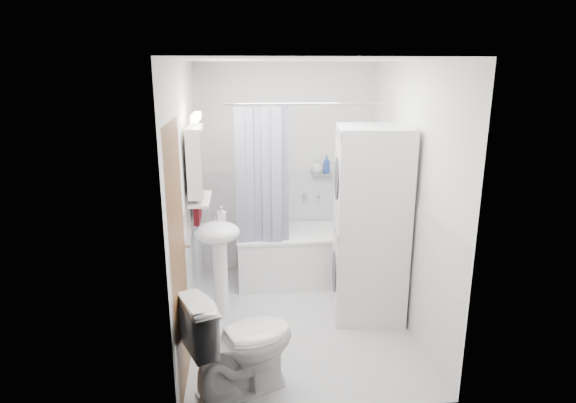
{
  "coord_description": "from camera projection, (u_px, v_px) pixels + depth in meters",
  "views": [
    {
      "loc": [
        -0.54,
        -4.12,
        2.33
      ],
      "look_at": [
        -0.09,
        0.15,
        1.14
      ],
      "focal_mm": 30.0,
      "sensor_mm": 36.0,
      "label": 1
    }
  ],
  "objects": [
    {
      "name": "washer_dryer",
      "position": [
        370.0,
        224.0,
        4.52
      ],
      "size": [
        0.73,
        0.72,
        1.84
      ],
      "rotation": [
        0.0,
        0.0,
        -0.13
      ],
      "color": "white",
      "rests_on": "ground"
    },
    {
      "name": "wainscot",
      "position": [
        296.0,
        250.0,
        4.75
      ],
      "size": [
        1.98,
        2.58,
        2.58
      ],
      "color": "white",
      "rests_on": "ground"
    },
    {
      "name": "room_walls",
      "position": [
        300.0,
        168.0,
        4.23
      ],
      "size": [
        2.6,
        2.6,
        2.6
      ],
      "color": "silver",
      "rests_on": "ground"
    },
    {
      "name": "floor",
      "position": [
        299.0,
        319.0,
        4.63
      ],
      "size": [
        2.6,
        2.6,
        0.0
      ],
      "primitive_type": "plane",
      "color": "#B9B9BE",
      "rests_on": "ground"
    },
    {
      "name": "shower_curtain",
      "position": [
        263.0,
        179.0,
        4.86
      ],
      "size": [
        0.55,
        0.02,
        1.45
      ],
      "color": "#141447",
      "rests_on": "curtain_rod"
    },
    {
      "name": "toilet",
      "position": [
        241.0,
        343.0,
        3.51
      ],
      "size": [
        0.93,
        0.74,
        0.8
      ],
      "primitive_type": "imported",
      "rotation": [
        0.0,
        0.0,
        1.97
      ],
      "color": "white",
      "rests_on": "ground"
    },
    {
      "name": "shampoo_a",
      "position": [
        316.0,
        168.0,
        5.53
      ],
      "size": [
        0.13,
        0.17,
        0.13
      ],
      "primitive_type": "imported",
      "color": "gray",
      "rests_on": "shower_caddy"
    },
    {
      "name": "soap_pump",
      "position": [
        222.0,
        220.0,
        4.55
      ],
      "size": [
        0.08,
        0.17,
        0.08
      ],
      "primitive_type": "imported",
      "color": "gray",
      "rests_on": "sink"
    },
    {
      "name": "door",
      "position": [
        188.0,
        246.0,
        3.74
      ],
      "size": [
        0.05,
        2.0,
        2.0
      ],
      "color": "brown",
      "rests_on": "ground"
    },
    {
      "name": "towel",
      "position": [
        196.0,
        174.0,
        4.5
      ],
      "size": [
        0.07,
        0.37,
        0.9
      ],
      "color": "#4B100D",
      "rests_on": "room_walls"
    },
    {
      "name": "medicine_cabinet",
      "position": [
        196.0,
        159.0,
        4.22
      ],
      "size": [
        0.13,
        0.5,
        0.71
      ],
      "color": "white",
      "rests_on": "room_walls"
    },
    {
      "name": "shelf",
      "position": [
        200.0,
        199.0,
        4.32
      ],
      "size": [
        0.18,
        0.54,
        0.02
      ],
      "primitive_type": "cube",
      "color": "silver",
      "rests_on": "room_walls"
    },
    {
      "name": "curtain_rod",
      "position": [
        310.0,
        104.0,
        4.71
      ],
      "size": [
        1.69,
        0.02,
        0.02
      ],
      "primitive_type": "cylinder",
      "rotation": [
        0.0,
        1.57,
        0.0
      ],
      "color": "silver",
      "rests_on": "room_walls"
    },
    {
      "name": "tub_spout",
      "position": [
        318.0,
        195.0,
        5.63
      ],
      "size": [
        0.04,
        0.12,
        0.04
      ],
      "primitive_type": "cylinder",
      "rotation": [
        1.57,
        0.0,
        0.0
      ],
      "color": "silver",
      "rests_on": "room_walls"
    },
    {
      "name": "shelf_bottle",
      "position": [
        199.0,
        198.0,
        4.16
      ],
      "size": [
        0.07,
        0.18,
        0.07
      ],
      "primitive_type": "imported",
      "color": "gray",
      "rests_on": "shelf"
    },
    {
      "name": "shower_caddy",
      "position": [
        323.0,
        174.0,
        5.55
      ],
      "size": [
        0.22,
        0.06,
        0.02
      ],
      "primitive_type": "cube",
      "color": "silver",
      "rests_on": "room_walls"
    },
    {
      "name": "bathtub",
      "position": [
        304.0,
        253.0,
        5.44
      ],
      "size": [
        1.51,
        0.72,
        0.58
      ],
      "color": "white",
      "rests_on": "ground"
    },
    {
      "name": "shampoo_b",
      "position": [
        327.0,
        170.0,
        5.54
      ],
      "size": [
        0.08,
        0.21,
        0.08
      ],
      "primitive_type": "imported",
      "color": "#254395",
      "rests_on": "shower_caddy"
    },
    {
      "name": "shelf_cup",
      "position": [
        201.0,
        189.0,
        4.41
      ],
      "size": [
        0.1,
        0.09,
        0.1
      ],
      "primitive_type": "imported",
      "color": "gray",
      "rests_on": "shelf"
    },
    {
      "name": "sink",
      "position": [
        218.0,
        247.0,
        4.54
      ],
      "size": [
        0.44,
        0.37,
        1.04
      ],
      "color": "white",
      "rests_on": "ground"
    }
  ]
}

